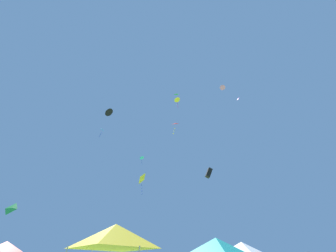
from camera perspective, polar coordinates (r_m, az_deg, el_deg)
name	(u,v)px	position (r m, az deg, el deg)	size (l,w,h in m)	color
canopy_tent_teal	(217,247)	(14.61, 14.53, -31.82)	(3.15, 3.15, 3.37)	#9E9EA3
canopy_tent_white	(243,250)	(18.71, 21.61, -31.39)	(3.23, 3.23, 3.45)	#9E9EA3
canopy_tent_red	(3,251)	(14.44, -41.23, -26.53)	(2.73, 2.73, 2.92)	#9E9EA3
canopy_tent_yellow	(115,236)	(11.35, -15.81, -29.32)	(3.38, 3.38, 3.62)	#9E9EA3
kite_magenta_delta	(238,99)	(37.91, 20.37, 7.75)	(0.57, 0.75, 0.61)	#D6389E
kite_pink_delta	(223,88)	(34.59, 16.16, 11.10)	(1.11, 1.03, 0.74)	pink
kite_cyan_diamond	(102,130)	(40.93, -19.22, -1.19)	(1.17, 1.12, 2.41)	#2DB7CC
kite_black_box	(209,173)	(25.45, 12.22, -13.67)	(1.10, 0.71, 1.37)	black
kite_green_delta	(176,94)	(30.32, 2.48, 9.59)	(0.79, 0.73, 0.47)	green
kite_black_delta	(109,112)	(34.34, -17.47, 4.04)	(1.30, 1.59, 1.21)	black
kite_yellow_delta	(177,100)	(34.17, 2.75, 7.86)	(1.38, 1.39, 2.02)	yellow
kite_green_diamond	(11,208)	(28.61, -39.84, -18.58)	(1.02, 0.96, 1.12)	green
kite_cyan_delta	(142,158)	(27.91, -7.94, -9.54)	(0.82, 0.83, 1.25)	#2DB7CC
kite_red_delta	(175,124)	(29.00, 2.22, 0.68)	(1.25, 1.13, 2.31)	red
kite_yellow_diamond	(141,179)	(34.15, -8.01, -15.70)	(1.27, 1.35, 3.31)	yellow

